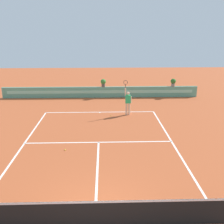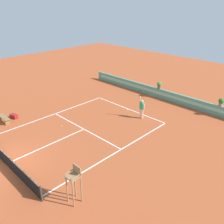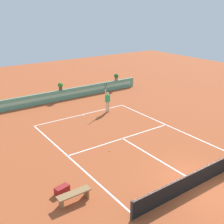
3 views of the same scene
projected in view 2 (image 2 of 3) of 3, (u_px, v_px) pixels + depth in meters
name	position (u px, v px, depth m)	size (l,w,h in m)	color
ground_plane	(80.00, 131.00, 19.25)	(60.00, 60.00, 0.00)	#A84C28
court_lines	(87.00, 128.00, 19.71)	(8.32, 11.94, 0.01)	white
net	(4.00, 158.00, 15.17)	(8.92, 0.10, 1.00)	#333333
back_wall_barrier	(156.00, 92.00, 25.73)	(18.00, 0.21, 1.00)	#599E84
umpire_chair	(74.00, 180.00, 12.05)	(0.60, 0.60, 2.14)	#99754C
bench_courtside	(4.00, 118.00, 20.46)	(1.60, 0.44, 0.51)	olive
gear_bag	(14.00, 116.00, 21.24)	(0.70, 0.36, 0.36)	maroon
tennis_player	(142.00, 107.00, 20.85)	(0.62, 0.24, 2.58)	beige
tennis_ball_near_baseline	(62.00, 126.00, 19.98)	(0.07, 0.07, 0.07)	#CCE033
tennis_ball_mid_court	(129.00, 114.00, 21.91)	(0.07, 0.07, 0.07)	#CCE033
potted_plant_far_right	(221.00, 102.00, 21.06)	(0.48, 0.48, 0.72)	gray
potted_plant_centre	(159.00, 85.00, 25.17)	(0.48, 0.48, 0.72)	#514C47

